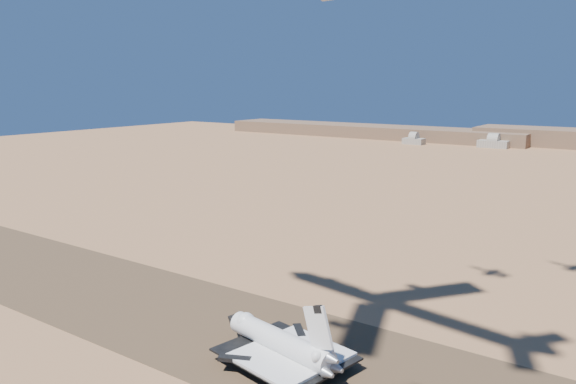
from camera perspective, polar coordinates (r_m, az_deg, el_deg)
The scene contains 5 objects.
ground at distance 156.04m, azimuth -6.59°, elevation -13.72°, with size 1200.00×1200.00×0.00m, color #A47349.
runway at distance 156.02m, azimuth -6.59°, elevation -13.71°, with size 600.00×50.00×0.06m, color #4E3C27.
hangars at distance 608.15m, azimuth 19.63°, elevation 4.68°, with size 200.50×29.50×30.00m.
shuttle at distance 136.36m, azimuth -0.90°, elevation -15.15°, with size 37.57×27.75×18.51m.
crew_a at distance 129.89m, azimuth -0.79°, elevation -18.59°, with size 0.63×0.42×1.74m, color #F13D0E.
Camera 1 is at (94.73, -105.54, 65.08)m, focal length 35.00 mm.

